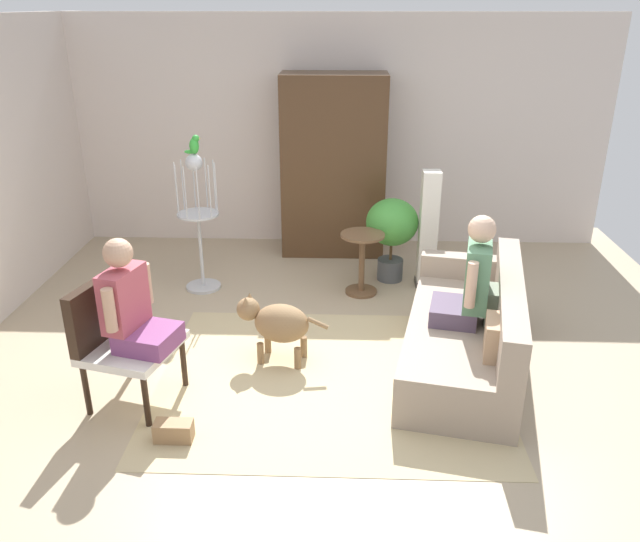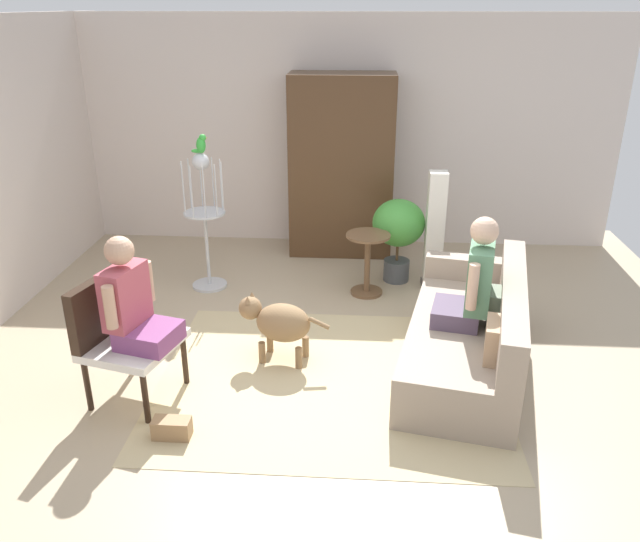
{
  "view_description": "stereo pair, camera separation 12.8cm",
  "coord_description": "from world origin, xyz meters",
  "px_view_note": "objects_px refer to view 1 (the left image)",
  "views": [
    {
      "loc": [
        0.18,
        -4.48,
        2.73
      ],
      "look_at": [
        0.03,
        -0.35,
        0.98
      ],
      "focal_mm": 35.34,
      "sensor_mm": 36.0,
      "label": 1
    },
    {
      "loc": [
        0.31,
        -4.47,
        2.73
      ],
      "look_at": [
        0.03,
        -0.35,
        0.98
      ],
      "focal_mm": 35.34,
      "sensor_mm": 36.0,
      "label": 2
    }
  ],
  "objects_px": {
    "person_on_couch": "(470,280)",
    "dog": "(277,322)",
    "armchair": "(117,332)",
    "parrot": "(194,145)",
    "handbag": "(174,431)",
    "column_lamp": "(428,231)",
    "person_on_armchair": "(132,305)",
    "potted_plant": "(392,227)",
    "armoire_cabinet": "(333,166)",
    "round_end_table": "(362,259)",
    "couch": "(469,333)",
    "bird_cage_stand": "(198,220)"
  },
  "relations": [
    {
      "from": "dog",
      "to": "bird_cage_stand",
      "type": "relative_size",
      "value": 0.54
    },
    {
      "from": "couch",
      "to": "dog",
      "type": "height_order",
      "value": "couch"
    },
    {
      "from": "person_on_armchair",
      "to": "round_end_table",
      "type": "bearing_deg",
      "value": 49.63
    },
    {
      "from": "couch",
      "to": "round_end_table",
      "type": "relative_size",
      "value": 3.29
    },
    {
      "from": "armchair",
      "to": "person_on_armchair",
      "type": "distance_m",
      "value": 0.28
    },
    {
      "from": "couch",
      "to": "column_lamp",
      "type": "distance_m",
      "value": 1.62
    },
    {
      "from": "couch",
      "to": "dog",
      "type": "xyz_separation_m",
      "value": [
        -1.56,
        0.01,
        0.07
      ]
    },
    {
      "from": "couch",
      "to": "dog",
      "type": "distance_m",
      "value": 1.56
    },
    {
      "from": "dog",
      "to": "parrot",
      "type": "relative_size",
      "value": 4.16
    },
    {
      "from": "round_end_table",
      "to": "handbag",
      "type": "bearing_deg",
      "value": -118.56
    },
    {
      "from": "dog",
      "to": "column_lamp",
      "type": "height_order",
      "value": "column_lamp"
    },
    {
      "from": "armchair",
      "to": "parrot",
      "type": "xyz_separation_m",
      "value": [
        0.2,
        1.99,
        0.95
      ]
    },
    {
      "from": "couch",
      "to": "armchair",
      "type": "relative_size",
      "value": 2.26
    },
    {
      "from": "armchair",
      "to": "round_end_table",
      "type": "relative_size",
      "value": 1.46
    },
    {
      "from": "round_end_table",
      "to": "dog",
      "type": "relative_size",
      "value": 0.84
    },
    {
      "from": "parrot",
      "to": "column_lamp",
      "type": "bearing_deg",
      "value": 3.97
    },
    {
      "from": "couch",
      "to": "parrot",
      "type": "distance_m",
      "value": 3.09
    },
    {
      "from": "dog",
      "to": "bird_cage_stand",
      "type": "xyz_separation_m",
      "value": [
        -0.92,
        1.41,
        0.39
      ]
    },
    {
      "from": "column_lamp",
      "to": "armchair",
      "type": "bearing_deg",
      "value": -139.29
    },
    {
      "from": "round_end_table",
      "to": "bird_cage_stand",
      "type": "bearing_deg",
      "value": 177.9
    },
    {
      "from": "person_on_armchair",
      "to": "dog",
      "type": "xyz_separation_m",
      "value": [
        0.95,
        0.62,
        -0.44
      ]
    },
    {
      "from": "person_on_couch",
      "to": "parrot",
      "type": "xyz_separation_m",
      "value": [
        -2.43,
        1.44,
        0.74
      ]
    },
    {
      "from": "handbag",
      "to": "round_end_table",
      "type": "bearing_deg",
      "value": 61.44
    },
    {
      "from": "person_on_couch",
      "to": "dog",
      "type": "height_order",
      "value": "person_on_couch"
    },
    {
      "from": "parrot",
      "to": "armoire_cabinet",
      "type": "height_order",
      "value": "armoire_cabinet"
    },
    {
      "from": "potted_plant",
      "to": "couch",
      "type": "bearing_deg",
      "value": -73.18
    },
    {
      "from": "armoire_cabinet",
      "to": "handbag",
      "type": "bearing_deg",
      "value": -105.47
    },
    {
      "from": "column_lamp",
      "to": "couch",
      "type": "bearing_deg",
      "value": -84.16
    },
    {
      "from": "column_lamp",
      "to": "parrot",
      "type": "bearing_deg",
      "value": -176.03
    },
    {
      "from": "armoire_cabinet",
      "to": "dog",
      "type": "bearing_deg",
      "value": -99.0
    },
    {
      "from": "column_lamp",
      "to": "potted_plant",
      "type": "bearing_deg",
      "value": 158.64
    },
    {
      "from": "person_on_armchair",
      "to": "potted_plant",
      "type": "xyz_separation_m",
      "value": [
        1.99,
        2.33,
        -0.2
      ]
    },
    {
      "from": "parrot",
      "to": "potted_plant",
      "type": "bearing_deg",
      "value": 8.77
    },
    {
      "from": "couch",
      "to": "person_on_couch",
      "type": "height_order",
      "value": "person_on_couch"
    },
    {
      "from": "person_on_armchair",
      "to": "potted_plant",
      "type": "height_order",
      "value": "person_on_armchair"
    },
    {
      "from": "potted_plant",
      "to": "armoire_cabinet",
      "type": "relative_size",
      "value": 0.43
    },
    {
      "from": "person_on_couch",
      "to": "dog",
      "type": "relative_size",
      "value": 1.15
    },
    {
      "from": "potted_plant",
      "to": "handbag",
      "type": "xyz_separation_m",
      "value": [
        -1.64,
        -2.79,
        -0.52
      ]
    },
    {
      "from": "column_lamp",
      "to": "armoire_cabinet",
      "type": "relative_size",
      "value": 0.6
    },
    {
      "from": "armchair",
      "to": "dog",
      "type": "xyz_separation_m",
      "value": [
        1.1,
        0.58,
        -0.2
      ]
    },
    {
      "from": "armchair",
      "to": "column_lamp",
      "type": "distance_m",
      "value": 3.3
    },
    {
      "from": "armchair",
      "to": "handbag",
      "type": "relative_size",
      "value": 3.61
    },
    {
      "from": "person_on_couch",
      "to": "armoire_cabinet",
      "type": "relative_size",
      "value": 0.43
    },
    {
      "from": "handbag",
      "to": "column_lamp",
      "type": "bearing_deg",
      "value": 53.02
    },
    {
      "from": "column_lamp",
      "to": "person_on_couch",
      "type": "bearing_deg",
      "value": -85.57
    },
    {
      "from": "potted_plant",
      "to": "armoire_cabinet",
      "type": "distance_m",
      "value": 1.15
    },
    {
      "from": "dog",
      "to": "column_lamp",
      "type": "bearing_deg",
      "value": 48.45
    },
    {
      "from": "couch",
      "to": "parrot",
      "type": "xyz_separation_m",
      "value": [
        -2.46,
        1.42,
        1.22
      ]
    },
    {
      "from": "round_end_table",
      "to": "bird_cage_stand",
      "type": "relative_size",
      "value": 0.45
    },
    {
      "from": "bird_cage_stand",
      "to": "armoire_cabinet",
      "type": "xyz_separation_m",
      "value": [
        1.33,
        1.16,
        0.29
      ]
    }
  ]
}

